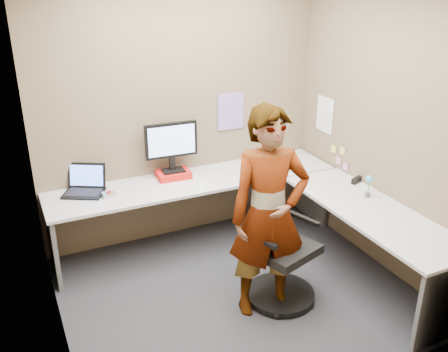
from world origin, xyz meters
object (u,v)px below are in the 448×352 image
person (269,214)px  monitor (171,143)px  desk (260,208)px  office_chair (276,249)px

person → monitor: bearing=113.6°
monitor → desk: bearing=-48.2°
monitor → person: size_ratio=0.30×
desk → person: person is taller
desk → monitor: monitor is taller
desk → monitor: bearing=129.0°
office_chair → person: (-0.15, -0.11, 0.42)m
office_chair → person: 0.46m
person → office_chair: bearing=47.0°
monitor → office_chair: monitor is taller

